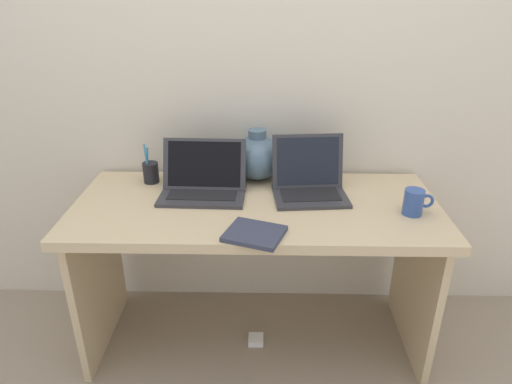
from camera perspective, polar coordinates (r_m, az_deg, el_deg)
name	(u,v)px	position (r m, az deg, el deg)	size (l,w,h in m)	color
ground_plane	(256,338)	(2.26, 0.00, -17.87)	(6.00, 6.00, 0.00)	gray
back_wall	(258,66)	(2.05, 0.22, 15.54)	(4.40, 0.04, 2.40)	beige
desk	(256,235)	(1.92, 0.00, -5.44)	(1.49, 0.65, 0.71)	#D1B78C
laptop_left	(204,181)	(1.92, -6.60, 1.43)	(0.36, 0.25, 0.22)	#333338
laptop_right	(309,179)	(1.92, 6.66, 1.59)	(0.32, 0.26, 0.24)	#333338
green_vase	(257,157)	(2.05, 0.15, 4.42)	(0.24, 0.24, 0.23)	slate
notebook_stack	(254,234)	(1.61, -0.28, -5.25)	(0.20, 0.17, 0.02)	#33384C
coffee_mug	(414,202)	(1.84, 19.24, -1.20)	(0.12, 0.08, 0.10)	#335199
pen_cup	(151,172)	(2.08, -13.08, 2.45)	(0.07, 0.07, 0.18)	black
power_brick	(255,340)	(2.23, -0.09, -18.05)	(0.07, 0.07, 0.03)	white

